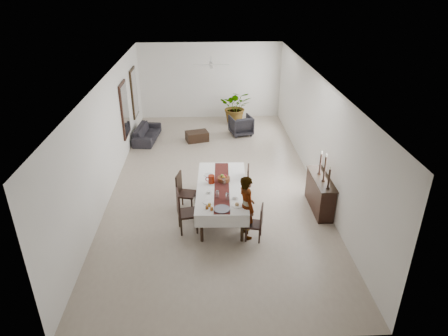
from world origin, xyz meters
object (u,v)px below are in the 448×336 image
woman (247,207)px  sideboard_body (320,194)px  red_pitcher (211,179)px  dining_table_top (222,187)px  sofa (147,133)px

woman → sideboard_body: bearing=-79.7°
red_pitcher → sideboard_body: bearing=-1.4°
dining_table_top → sofa: 5.93m
red_pitcher → woman: size_ratio=0.13×
red_pitcher → sofa: red_pitcher is taller
dining_table_top → red_pitcher: bearing=149.0°
woman → sofa: size_ratio=0.88×
dining_table_top → woman: (0.54, -1.04, 0.02)m
woman → sofa: (-3.16, 6.33, -0.54)m
sideboard_body → sofa: bearing=135.3°
sideboard_body → sofa: (-5.25, 5.19, -0.18)m
dining_table_top → sofa: size_ratio=1.41×
sideboard_body → red_pitcher: bearing=178.6°
red_pitcher → sofa: 5.68m
sofa → red_pitcher: bearing=-149.0°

